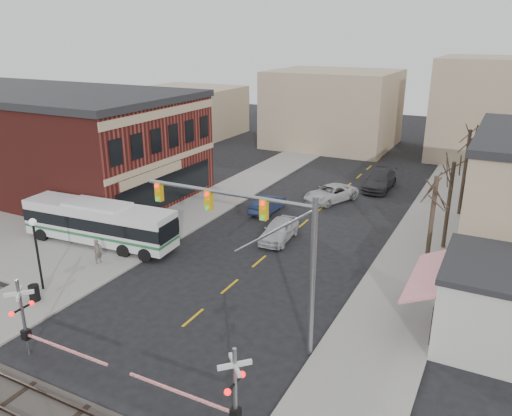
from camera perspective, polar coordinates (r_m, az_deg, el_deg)
The scene contains 19 objects.
ground at distance 26.71m, azimuth -9.68°, elevation -14.28°, with size 160.00×160.00×0.00m, color black.
sidewalk_west at distance 46.53m, azimuth -4.51°, elevation 1.00°, with size 5.00×60.00×0.12m, color gray.
sidewalk_east at distance 40.47m, azimuth 19.12°, elevation -2.93°, with size 5.00×60.00×0.12m, color gray.
brick_building at distance 53.74m, azimuth -23.25°, elevation 7.24°, with size 30.40×15.40×9.60m.
tree_east_a at distance 31.71m, azimuth 19.30°, elevation -2.43°, with size 0.28×0.28×6.75m.
tree_east_b at distance 37.39m, azimuth 21.13°, elevation 0.26°, with size 0.28×0.28×6.30m.
tree_east_c at distance 44.93m, azimuth 22.72°, elevation 3.74°, with size 0.28×0.28×7.20m.
transit_bus at distance 37.84m, azimuth -17.48°, elevation -1.57°, with size 12.02×3.48×3.05m.
traffic_signal_mast at distance 23.46m, azimuth 0.72°, elevation -3.15°, with size 9.17×0.30×8.00m.
rr_crossing_west at distance 26.15m, azimuth -24.45°, elevation -11.64°, with size 5.60×1.36×4.00m.
rr_crossing_east at distance 19.99m, azimuth -3.52°, elevation -20.18°, with size 5.60×1.36×4.00m.
street_lamp at distance 31.74m, azimuth -23.90°, elevation -3.31°, with size 0.44×0.44×4.53m.
trash_bin at distance 31.69m, azimuth -24.01°, elevation -8.85°, with size 0.60×0.60×0.95m, color black.
car_a at distance 37.26m, azimuth 2.66°, elevation -2.50°, with size 1.91×4.74×1.62m, color #BCBCC1.
car_b at distance 43.08m, azimuth 1.37°, elevation 0.47°, with size 1.53×4.38×1.44m, color #1B2644.
car_c at distance 46.28m, azimuth 8.51°, elevation 1.65°, with size 2.51×5.45×1.51m, color #BABABA.
car_d at distance 50.92m, azimuth 13.93°, elevation 3.05°, with size 2.40×5.90×1.71m, color #38373B.
pedestrian_near at distance 34.88m, azimuth -17.64°, elevation -4.75°, with size 0.62×0.40×1.69m, color #63554F.
pedestrian_far at distance 37.05m, azimuth -15.87°, elevation -3.04°, with size 0.87×0.68×1.80m, color #343D5C.
Camera 1 is at (13.87, -17.47, 14.69)m, focal length 35.00 mm.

